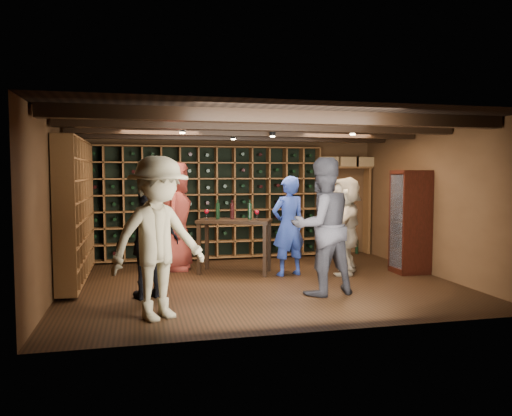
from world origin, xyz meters
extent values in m
plane|color=black|center=(0.00, 0.00, 0.00)|extent=(6.00, 6.00, 0.00)
plane|color=#4E321A|center=(0.00, 2.50, 1.25)|extent=(6.00, 0.00, 6.00)
plane|color=#4E321A|center=(0.00, -2.50, 1.25)|extent=(6.00, 0.00, 6.00)
plane|color=#4E321A|center=(-3.00, 0.00, 1.25)|extent=(0.00, 5.00, 5.00)
plane|color=#4E321A|center=(3.00, 0.00, 1.25)|extent=(0.00, 5.00, 5.00)
plane|color=black|center=(0.00, 0.00, 2.50)|extent=(6.00, 6.00, 0.00)
cube|color=black|center=(0.00, -1.60, 2.42)|extent=(5.90, 0.18, 0.16)
cube|color=black|center=(0.00, -0.50, 2.42)|extent=(5.90, 0.18, 0.16)
cube|color=black|center=(0.00, 0.60, 2.42)|extent=(5.90, 0.18, 0.16)
cube|color=black|center=(0.00, 1.70, 2.42)|extent=(5.90, 0.18, 0.16)
cylinder|color=black|center=(-1.20, 0.00, 2.39)|extent=(0.10, 0.10, 0.10)
cylinder|color=black|center=(0.30, 0.40, 2.39)|extent=(0.10, 0.10, 0.10)
cylinder|color=black|center=(1.40, -0.30, 2.39)|extent=(0.10, 0.10, 0.10)
cylinder|color=black|center=(-0.20, 1.20, 2.39)|extent=(0.10, 0.10, 0.10)
cube|color=brown|center=(-0.52, 2.33, 1.15)|extent=(4.65, 0.30, 2.20)
cube|color=black|center=(-0.52, 2.33, 1.15)|extent=(4.56, 0.02, 2.16)
cube|color=brown|center=(-2.83, 0.82, 1.15)|extent=(0.30, 2.65, 2.20)
cube|color=black|center=(-2.83, 0.82, 1.15)|extent=(0.29, 0.02, 2.16)
cube|color=brown|center=(2.40, 2.32, 1.85)|extent=(1.15, 0.32, 0.04)
cube|color=brown|center=(2.92, 2.32, 0.93)|extent=(0.05, 0.28, 1.85)
cube|color=brown|center=(1.88, 2.32, 0.93)|extent=(0.05, 0.28, 1.85)
cube|color=#9D7D4E|center=(2.00, 2.32, 1.97)|extent=(0.40, 0.30, 0.20)
cube|color=#9D7D4E|center=(2.45, 2.32, 1.97)|extent=(0.40, 0.30, 0.20)
cube|color=#9D7D4E|center=(2.80, 2.32, 1.97)|extent=(0.40, 0.30, 0.20)
cube|color=black|center=(2.72, 0.20, 0.05)|extent=(0.55, 0.50, 0.10)
cube|color=black|center=(2.72, 0.20, 0.90)|extent=(0.55, 0.50, 1.70)
cube|color=white|center=(2.46, 0.20, 0.90)|extent=(0.01, 0.46, 1.60)
cube|color=black|center=(2.72, 0.20, 0.90)|extent=(0.50, 0.44, 0.02)
sphere|color=#59260C|center=(2.70, 0.20, 1.00)|extent=(0.18, 0.18, 0.18)
imported|color=navy|center=(0.60, 0.48, 0.84)|extent=(0.69, 0.53, 1.68)
imported|color=black|center=(0.68, -0.90, 0.98)|extent=(1.08, 0.92, 1.95)
imported|color=maroon|center=(-1.23, 1.41, 0.97)|extent=(0.78, 1.04, 1.93)
imported|color=black|center=(-1.73, -0.58, 0.76)|extent=(0.97, 0.66, 1.52)
imported|color=gray|center=(-1.63, -1.61, 0.96)|extent=(1.44, 1.24, 1.93)
imported|color=tan|center=(1.61, 0.40, 0.83)|extent=(1.21, 1.58, 1.67)
cube|color=black|center=(-0.25, 0.87, 0.91)|extent=(1.38, 1.05, 0.05)
cube|color=black|center=(-0.87, 0.86, 0.44)|extent=(0.08, 0.08, 0.89)
cube|color=black|center=(0.17, 0.42, 0.44)|extent=(0.08, 0.08, 0.89)
cube|color=black|center=(-0.67, 1.33, 0.44)|extent=(0.08, 0.08, 0.89)
cube|color=black|center=(0.37, 0.89, 0.44)|extent=(0.08, 0.08, 0.89)
cylinder|color=black|center=(-0.51, 1.04, 1.07)|extent=(0.07, 0.07, 0.28)
cylinder|color=black|center=(-0.27, 0.94, 1.07)|extent=(0.07, 0.07, 0.28)
cylinder|color=black|center=(0.01, 0.82, 1.07)|extent=(0.07, 0.07, 0.28)
camera|label=1|loc=(-1.83, -7.55, 1.73)|focal=35.00mm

